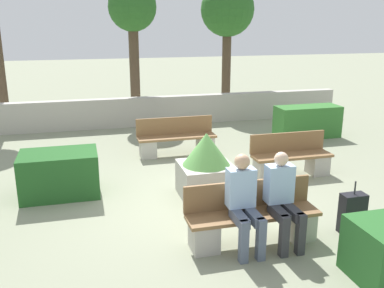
{
  "coord_description": "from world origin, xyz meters",
  "views": [
    {
      "loc": [
        -1.73,
        -6.66,
        3.04
      ],
      "look_at": [
        0.14,
        0.5,
        0.9
      ],
      "focal_mm": 40.0,
      "sensor_mm": 36.0,
      "label": 1
    }
  ],
  "objects": [
    {
      "name": "suitcase",
      "position": [
        2.02,
        -1.68,
        0.31
      ],
      "size": [
        0.37,
        0.2,
        0.81
      ],
      "color": "black",
      "rests_on": "ground_plane"
    },
    {
      "name": "ground_plane",
      "position": [
        0.0,
        0.0,
        0.0
      ],
      "size": [
        60.0,
        60.0,
        0.0
      ],
      "primitive_type": "plane",
      "color": "gray"
    },
    {
      "name": "planter_corner_left",
      "position": [
        0.32,
        0.18,
        0.56
      ],
      "size": [
        0.92,
        0.92,
        1.18
      ],
      "color": "#ADA89E",
      "rests_on": "ground_plane"
    },
    {
      "name": "bench_left_side",
      "position": [
        0.37,
        2.77,
        0.33
      ],
      "size": [
        1.84,
        0.49,
        0.85
      ],
      "rotation": [
        0.0,
        0.0,
        -0.07
      ],
      "color": "brown",
      "rests_on": "ground_plane"
    },
    {
      "name": "bench_right_side",
      "position": [
        2.29,
        0.77,
        0.32
      ],
      "size": [
        1.63,
        0.48,
        0.85
      ],
      "rotation": [
        0.0,
        0.0,
        -0.06
      ],
      "color": "brown",
      "rests_on": "ground_plane"
    },
    {
      "name": "bench_front",
      "position": [
        0.48,
        -1.56,
        0.33
      ],
      "size": [
        1.9,
        0.48,
        0.85
      ],
      "color": "brown",
      "rests_on": "ground_plane"
    },
    {
      "name": "person_seated_woman",
      "position": [
        0.86,
        -1.71,
        0.72
      ],
      "size": [
        0.38,
        0.64,
        1.32
      ],
      "color": "#333338",
      "rests_on": "ground_plane"
    },
    {
      "name": "hedge_block_near_right",
      "position": [
        4.12,
        3.41,
        0.42
      ],
      "size": [
        1.73,
        0.68,
        0.84
      ],
      "color": "#33702D",
      "rests_on": "ground_plane"
    },
    {
      "name": "perimeter_wall",
      "position": [
        0.0,
        5.83,
        0.43
      ],
      "size": [
        12.62,
        0.3,
        0.86
      ],
      "color": "#ADA89E",
      "rests_on": "ground_plane"
    },
    {
      "name": "tree_center_right",
      "position": [
        3.29,
        7.72,
        3.32
      ],
      "size": [
        1.82,
        1.82,
        4.32
      ],
      "color": "#473828",
      "rests_on": "ground_plane"
    },
    {
      "name": "hedge_block_near_left",
      "position": [
        -2.2,
        0.92,
        0.4
      ],
      "size": [
        1.36,
        0.9,
        0.79
      ],
      "color": "#235623",
      "rests_on": "ground_plane"
    },
    {
      "name": "tree_center_left",
      "position": [
        -0.01,
        7.14,
        3.29
      ],
      "size": [
        1.49,
        1.49,
        4.19
      ],
      "color": "#473828",
      "rests_on": "ground_plane"
    },
    {
      "name": "person_seated_man",
      "position": [
        0.29,
        -1.7,
        0.74
      ],
      "size": [
        0.38,
        0.64,
        1.33
      ],
      "color": "#515B70",
      "rests_on": "ground_plane"
    }
  ]
}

